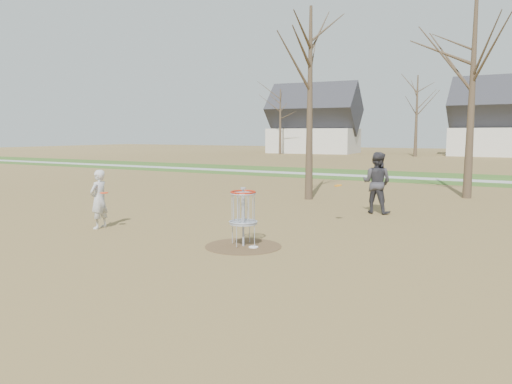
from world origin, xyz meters
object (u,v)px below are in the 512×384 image
Objects in this scene: player_standing at (99,199)px; player_throwing at (377,183)px; disc_golf_basket at (243,208)px; disc_grounded at (253,247)px.

player_standing is 0.81× the size of player_throwing.
disc_golf_basket is at bearing 84.70° from player_standing.
disc_grounded is (4.91, 0.03, -0.80)m from player_standing.
player_standing is at bearing -179.69° from disc_grounded.
player_standing is 4.63m from disc_golf_basket.
player_standing is 8.75m from player_throwing.
disc_grounded is 0.16× the size of disc_golf_basket.
player_standing is 7.43× the size of disc_grounded.
disc_grounded is at bearing -2.76° from disc_golf_basket.
disc_grounded is at bearing 86.09° from player_throwing.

